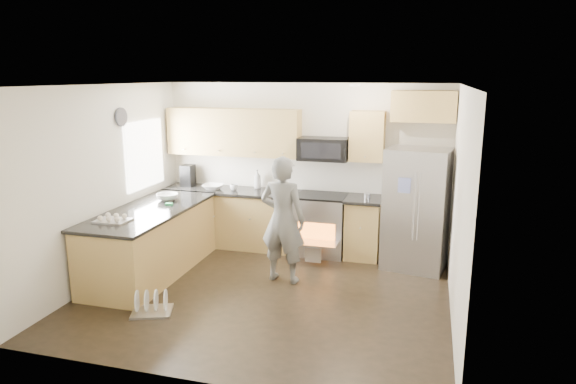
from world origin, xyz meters
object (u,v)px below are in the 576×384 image
(stove_range, at_px, (321,211))
(refrigerator, at_px, (416,209))
(dish_rack, at_px, (152,307))
(person, at_px, (283,220))

(stove_range, relative_size, refrigerator, 1.04)
(refrigerator, bearing_deg, dish_rack, -131.19)
(person, bearing_deg, dish_rack, 54.64)
(refrigerator, relative_size, dish_rack, 3.14)
(dish_rack, bearing_deg, refrigerator, 38.81)
(stove_range, bearing_deg, refrigerator, -9.70)
(refrigerator, bearing_deg, person, -140.03)
(stove_range, distance_m, person, 1.25)
(refrigerator, xyz_separation_m, dish_rack, (-2.89, -2.32, -0.79))
(stove_range, relative_size, dish_rack, 3.25)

